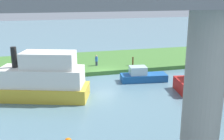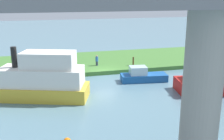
{
  "view_description": "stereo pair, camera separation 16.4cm",
  "coord_description": "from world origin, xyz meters",
  "px_view_note": "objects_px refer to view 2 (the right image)",
  "views": [
    {
      "loc": [
        7.55,
        30.82,
        9.33
      ],
      "look_at": [
        0.43,
        5.0,
        2.0
      ],
      "focal_mm": 43.96,
      "sensor_mm": 36.0,
      "label": 1
    },
    {
      "loc": [
        7.4,
        30.87,
        9.33
      ],
      "look_at": [
        0.43,
        5.0,
        2.0
      ],
      "focal_mm": 43.96,
      "sensor_mm": 36.0,
      "label": 2
    }
  ],
  "objects_px": {
    "motorboat_white": "(40,80)",
    "mooring_post": "(133,61)",
    "person_on_bank": "(97,60)",
    "bridge_pylon": "(202,95)",
    "riverboat_paddlewheel": "(142,76)"
  },
  "relations": [
    {
      "from": "motorboat_white",
      "to": "mooring_post",
      "type": "bearing_deg",
      "value": -147.06
    },
    {
      "from": "person_on_bank",
      "to": "mooring_post",
      "type": "height_order",
      "value": "person_on_bank"
    },
    {
      "from": "bridge_pylon",
      "to": "riverboat_paddlewheel",
      "type": "relative_size",
      "value": 1.65
    },
    {
      "from": "motorboat_white",
      "to": "riverboat_paddlewheel",
      "type": "distance_m",
      "value": 11.42
    },
    {
      "from": "mooring_post",
      "to": "riverboat_paddlewheel",
      "type": "height_order",
      "value": "riverboat_paddlewheel"
    },
    {
      "from": "bridge_pylon",
      "to": "riverboat_paddlewheel",
      "type": "height_order",
      "value": "bridge_pylon"
    },
    {
      "from": "riverboat_paddlewheel",
      "to": "person_on_bank",
      "type": "bearing_deg",
      "value": -58.83
    },
    {
      "from": "person_on_bank",
      "to": "motorboat_white",
      "type": "relative_size",
      "value": 0.14
    },
    {
      "from": "motorboat_white",
      "to": "riverboat_paddlewheel",
      "type": "xyz_separation_m",
      "value": [
        -11.1,
        -2.42,
        -1.18
      ]
    },
    {
      "from": "mooring_post",
      "to": "riverboat_paddlewheel",
      "type": "xyz_separation_m",
      "value": [
        0.75,
        5.26,
        -0.44
      ]
    },
    {
      "from": "bridge_pylon",
      "to": "motorboat_white",
      "type": "bearing_deg",
      "value": -59.12
    },
    {
      "from": "person_on_bank",
      "to": "motorboat_white",
      "type": "bearing_deg",
      "value": 50.45
    },
    {
      "from": "bridge_pylon",
      "to": "person_on_bank",
      "type": "relative_size",
      "value": 6.31
    },
    {
      "from": "riverboat_paddlewheel",
      "to": "bridge_pylon",
      "type": "bearing_deg",
      "value": 79.2
    },
    {
      "from": "bridge_pylon",
      "to": "mooring_post",
      "type": "bearing_deg",
      "value": -100.14
    }
  ]
}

